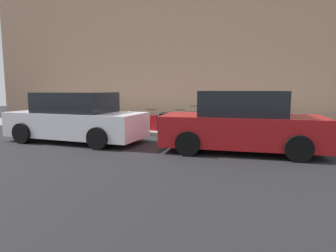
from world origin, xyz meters
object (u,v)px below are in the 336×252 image
Objects in this scene: suitcase_navy_0 at (241,126)px; suitcase_maroon_1 at (224,124)px; suitcase_silver_2 at (207,124)px; parked_car_white_1 at (76,119)px; suitcase_black_5 at (165,122)px; suitcase_red_6 at (151,123)px; bollard_post at (116,118)px; fire_hydrant at (129,119)px; parked_car_red_0 at (241,123)px; parking_meter at (275,110)px; suitcase_olive_4 at (180,124)px; suitcase_teal_3 at (193,122)px.

suitcase_maroon_1 is (0.60, 0.02, 0.06)m from suitcase_navy_0.
parked_car_white_1 is at bearing 28.92° from suitcase_silver_2.
parked_car_white_1 is at bearing 24.01° from suitcase_navy_0.
suitcase_black_5 is at bearing 1.77° from suitcase_navy_0.
suitcase_silver_2 is at bearing -151.08° from parked_car_white_1.
suitcase_red_6 is (2.13, -0.00, -0.03)m from suitcase_silver_2.
bollard_post is at bearing 3.14° from suitcase_black_5.
parked_car_white_1 is (0.84, 2.22, 0.23)m from fire_hydrant.
parking_meter is at bearing -112.13° from parked_car_red_0.
suitcase_navy_0 is at bearing -179.05° from suitcase_olive_4.
suitcase_navy_0 is at bearing 10.66° from parking_meter.
suitcase_red_6 is 0.18× the size of parked_car_white_1.
parking_meter is (-2.79, -0.22, 0.45)m from suitcase_teal_3.
parked_car_white_1 is (0.34, 2.07, 0.16)m from bollard_post.
suitcase_olive_4 is 3.66m from parked_car_white_1.
parked_car_white_1 is (5.08, 2.26, 0.34)m from suitcase_navy_0.
parked_car_white_1 reaches higher than parking_meter.
fire_hydrant is 5.36m from parking_meter.
fire_hydrant is 0.81× the size of bollard_post.
bollard_post is (2.54, 0.16, 0.18)m from suitcase_olive_4.
suitcase_black_5 is 3.21m from parked_car_white_1.
parking_meter is (-1.09, -0.21, 0.56)m from suitcase_navy_0.
bollard_post is (4.74, 0.19, 0.18)m from suitcase_navy_0.
suitcase_olive_4 is 2.05m from fire_hydrant.
suitcase_olive_4 reaches higher than suitcase_black_5.
parked_car_white_1 is at bearing 37.68° from suitcase_olive_4.
suitcase_maroon_1 is 1.07× the size of suitcase_red_6.
bollard_post reaches higher than suitcase_navy_0.
bollard_post is at bearing 3.55° from suitcase_olive_4.
parked_car_white_1 is at bearing 26.59° from suitcase_maroon_1.
suitcase_teal_3 is 1.35× the size of fire_hydrant.
suitcase_olive_4 is 0.91× the size of bollard_post.
suitcase_black_5 is 0.16× the size of parked_car_red_0.
parked_car_red_0 is (-3.40, 2.16, 0.34)m from suitcase_red_6.
suitcase_silver_2 is at bearing 8.55° from suitcase_maroon_1.
parked_car_white_1 is (2.34, 2.18, 0.29)m from suitcase_black_5.
parking_meter is (-1.70, -0.23, 0.49)m from suitcase_maroon_1.
parking_meter is (-2.28, -0.32, 0.50)m from suitcase_silver_2.
bollard_post is (1.43, 0.09, 0.16)m from suitcase_red_6.
suitcase_black_5 is (2.14, 0.06, -0.01)m from suitcase_maroon_1.
parked_car_red_0 reaches higher than bollard_post.
parked_car_red_0 is at bearing 120.57° from suitcase_silver_2.
bollard_post reaches higher than fire_hydrant.
suitcase_teal_3 reaches higher than bollard_post.
suitcase_olive_4 is at bearing -176.34° from suitcase_red_6.
parked_car_white_1 is (5.17, 0.00, -0.02)m from parked_car_red_0.
suitcase_teal_3 reaches higher than fire_hydrant.
suitcase_olive_4 is 1.12× the size of fire_hydrant.
parking_meter is at bearing -158.21° from parked_car_white_1.
suitcase_black_5 reaches higher than suitcase_navy_0.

